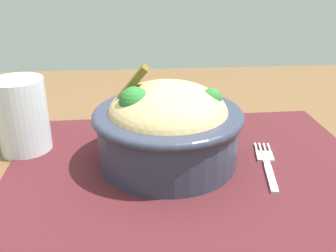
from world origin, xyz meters
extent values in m
cube|color=brown|center=(0.00, 0.00, 0.75)|extent=(1.32, 0.96, 0.04)
cube|color=#47191E|center=(0.02, 0.00, 0.77)|extent=(0.47, 0.35, 0.00)
cylinder|color=#2D3347|center=(-0.01, 0.02, 0.80)|extent=(0.18, 0.18, 0.07)
torus|color=#2D3347|center=(-0.01, 0.02, 0.83)|extent=(0.19, 0.19, 0.01)
ellipsoid|color=tan|center=(-0.01, 0.02, 0.83)|extent=(0.18, 0.18, 0.08)
sphere|color=#286E2C|center=(-0.05, 0.00, 0.86)|extent=(0.04, 0.04, 0.04)
sphere|color=#286E2C|center=(-0.05, 0.03, 0.85)|extent=(0.03, 0.03, 0.03)
sphere|color=#286E2C|center=(0.05, 0.01, 0.85)|extent=(0.03, 0.03, 0.03)
cylinder|color=orange|center=(0.00, 0.06, 0.85)|extent=(0.01, 0.03, 0.01)
cube|color=brown|center=(-0.05, 0.03, 0.87)|extent=(0.05, 0.03, 0.05)
cube|color=brown|center=(-0.05, 0.02, 0.87)|extent=(0.05, 0.03, 0.05)
cube|color=silver|center=(0.11, -0.04, 0.77)|extent=(0.02, 0.06, 0.00)
cube|color=silver|center=(0.12, -0.01, 0.77)|extent=(0.01, 0.01, 0.00)
cube|color=silver|center=(0.12, 0.01, 0.77)|extent=(0.03, 0.03, 0.00)
cube|color=silver|center=(0.14, 0.04, 0.77)|extent=(0.01, 0.02, 0.00)
cube|color=silver|center=(0.13, 0.04, 0.77)|extent=(0.01, 0.02, 0.00)
cube|color=silver|center=(0.12, 0.04, 0.77)|extent=(0.01, 0.02, 0.00)
cube|color=silver|center=(0.12, 0.04, 0.77)|extent=(0.01, 0.02, 0.00)
cylinder|color=silver|center=(-0.20, 0.07, 0.82)|extent=(0.07, 0.07, 0.10)
cylinder|color=silver|center=(-0.20, 0.07, 0.79)|extent=(0.06, 0.06, 0.04)
camera|label=1|loc=(-0.04, -0.42, 1.01)|focal=40.00mm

